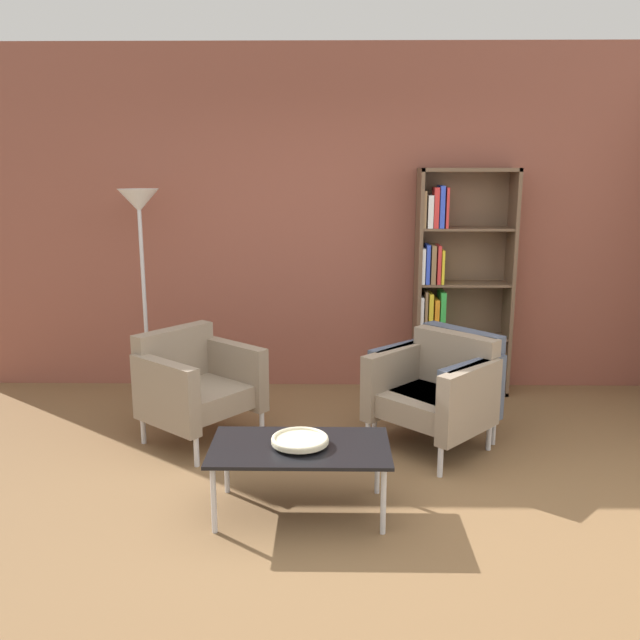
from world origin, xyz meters
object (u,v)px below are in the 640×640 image
decorative_bowl (301,440)px  floor_lamp_torchiere (141,226)px  armchair_near_window (442,385)px  armchair_spare_guest (196,384)px  bookshelf_tall (453,287)px  armchair_corner_red (436,390)px  coffee_table_low (301,451)px

decorative_bowl → floor_lamp_torchiere: size_ratio=0.18×
decorative_bowl → armchair_near_window: size_ratio=0.34×
armchair_spare_guest → floor_lamp_torchiere: floor_lamp_torchiere is taller
bookshelf_tall → armchair_corner_red: bearing=-104.2°
decorative_bowl → coffee_table_low: bearing=-116.6°
armchair_spare_guest → armchair_near_window: size_ratio=1.00×
floor_lamp_torchiere → coffee_table_low: bearing=-54.3°
coffee_table_low → armchair_corner_red: bearing=45.9°
floor_lamp_torchiere → bookshelf_tall: bearing=6.1°
armchair_spare_guest → armchair_near_window: same height
bookshelf_tall → decorative_bowl: bearing=-119.3°
armchair_spare_guest → decorative_bowl: bearing=-103.5°
decorative_bowl → floor_lamp_torchiere: floor_lamp_torchiere is taller
armchair_spare_guest → armchair_corner_red: (1.68, -0.12, 0.00)m
armchair_corner_red → floor_lamp_torchiere: (-2.23, 0.95, 1.03)m
armchair_spare_guest → armchair_corner_red: same height
decorative_bowl → armchair_spare_guest: (-0.79, 1.04, -0.02)m
coffee_table_low → armchair_spare_guest: size_ratio=1.05×
decorative_bowl → armchair_spare_guest: armchair_spare_guest is taller
coffee_table_low → armchair_spare_guest: (-0.79, 1.04, 0.05)m
decorative_bowl → armchair_corner_red: bearing=45.9°
decorative_bowl → armchair_spare_guest: bearing=127.0°
armchair_near_window → coffee_table_low: bearing=-84.3°
bookshelf_tall → decorative_bowl: (-1.20, -2.14, -0.48)m
decorative_bowl → armchair_spare_guest: 1.30m
armchair_near_window → decorative_bowl: bearing=-84.3°
coffee_table_low → armchair_near_window: armchair_near_window is taller
floor_lamp_torchiere → decorative_bowl: bearing=-54.3°
bookshelf_tall → armchair_spare_guest: bookshelf_tall is taller
armchair_corner_red → armchair_spare_guest: bearing=-140.5°
bookshelf_tall → armchair_corner_red: bookshelf_tall is taller
armchair_spare_guest → coffee_table_low: bearing=-103.5°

